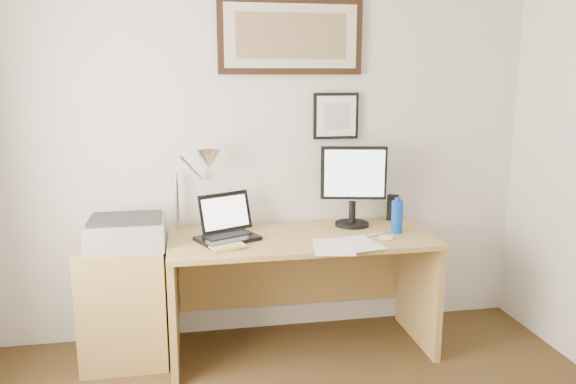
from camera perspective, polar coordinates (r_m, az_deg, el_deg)
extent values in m
cube|color=silver|center=(3.66, -2.11, 4.54)|extent=(3.50, 0.02, 2.50)
cube|color=#A88546|center=(3.57, -16.28, -10.90)|extent=(0.50, 0.40, 0.73)
cylinder|color=#0D40B1|center=(3.54, 11.02, -2.49)|extent=(0.07, 0.07, 0.20)
cylinder|color=#0D40B1|center=(3.52, 11.09, -0.74)|extent=(0.04, 0.04, 0.02)
cube|color=black|center=(3.85, 10.59, -1.56)|extent=(0.10, 0.09, 0.17)
cube|color=white|center=(3.22, 4.64, -5.60)|extent=(0.28, 0.36, 0.00)
cube|color=white|center=(3.30, 7.20, -5.20)|extent=(0.26, 0.33, 0.00)
cube|color=#FFFB78|center=(3.43, 9.92, -4.57)|extent=(0.10, 0.10, 0.01)
cylinder|color=white|center=(3.46, 8.62, -4.33)|extent=(0.14, 0.06, 0.02)
imported|color=#CDCB60|center=(3.24, -8.26, -5.42)|extent=(0.27, 0.31, 0.02)
cube|color=#A88546|center=(3.44, 1.34, -4.72)|extent=(1.60, 0.70, 0.03)
cube|color=#A88546|center=(3.50, -11.55, -11.18)|extent=(0.04, 0.65, 0.72)
cube|color=#A88546|center=(3.79, 13.10, -9.44)|extent=(0.04, 0.65, 0.72)
cube|color=#A88546|center=(3.83, 0.31, -7.42)|extent=(1.50, 0.03, 0.55)
cube|color=black|center=(3.36, -6.16, -4.70)|extent=(0.41, 0.36, 0.02)
cube|color=black|center=(3.38, -6.21, -4.33)|extent=(0.31, 0.24, 0.00)
cube|color=black|center=(3.46, -6.38, -2.04)|extent=(0.34, 0.21, 0.23)
cube|color=white|center=(3.45, -6.37, -2.08)|extent=(0.29, 0.17, 0.18)
cylinder|color=black|center=(3.69, 6.51, -3.24)|extent=(0.22, 0.22, 0.02)
cylinder|color=black|center=(3.67, 6.54, -2.04)|extent=(0.04, 0.04, 0.14)
cube|color=black|center=(3.60, 6.68, 1.94)|extent=(0.42, 0.12, 0.34)
cube|color=white|center=(3.59, 6.77, 1.89)|extent=(0.37, 0.08, 0.30)
cube|color=#9E9EA1|center=(3.40, -16.10, -4.08)|extent=(0.44, 0.34, 0.16)
cube|color=#2C2C2C|center=(3.37, -16.18, -2.61)|extent=(0.40, 0.30, 0.02)
cylinder|color=silver|center=(3.60, -11.21, -0.97)|extent=(0.02, 0.02, 0.36)
cylinder|color=silver|center=(3.50, -9.72, 2.39)|extent=(0.15, 0.23, 0.19)
cone|color=silver|center=(3.44, -8.08, 3.28)|extent=(0.16, 0.18, 0.15)
cube|color=black|center=(3.64, 0.29, 15.54)|extent=(0.92, 0.03, 0.47)
cube|color=beige|center=(3.62, 0.34, 15.56)|extent=(0.84, 0.01, 0.39)
cube|color=#7A6346|center=(3.62, 0.36, 15.57)|extent=(0.70, 0.00, 0.28)
cube|color=black|center=(3.71, 4.88, 7.71)|extent=(0.30, 0.02, 0.30)
cube|color=white|center=(3.70, 4.94, 7.69)|extent=(0.26, 0.00, 0.26)
cube|color=#B3B8BD|center=(3.69, 4.96, 7.68)|extent=(0.17, 0.00, 0.17)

